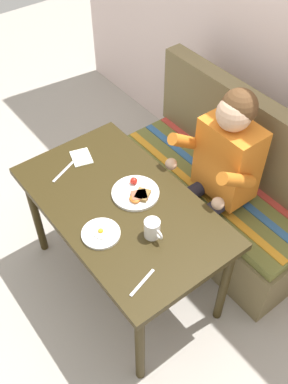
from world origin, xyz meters
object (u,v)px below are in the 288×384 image
(couch, at_px, (218,191))
(fork, at_px, (142,283))
(knife, at_px, (64,171))
(person, at_px, (219,167))
(plate_breakfast, at_px, (136,193))
(table, at_px, (122,214))
(coffee_mug, at_px, (153,228))
(plate_eggs, at_px, (101,233))
(napkin, at_px, (81,157))

(couch, relative_size, fork, 8.47)
(couch, distance_m, knife, 1.04)
(person, height_order, plate_breakfast, person)
(table, distance_m, coffee_mug, 0.29)
(table, height_order, plate_breakfast, plate_breakfast)
(person, relative_size, coffee_mug, 10.27)
(fork, bearing_deg, coffee_mug, 116.70)
(fork, bearing_deg, plate_eggs, 163.84)
(coffee_mug, height_order, fork, coffee_mug)
(person, height_order, plate_eggs, person)
(napkin, height_order, fork, napkin)
(plate_eggs, bearing_deg, table, 118.15)
(coffee_mug, bearing_deg, person, 103.78)
(table, height_order, knife, knife)
(coffee_mug, xyz_separation_m, knife, (-0.65, -0.11, -0.05))
(plate_breakfast, bearing_deg, person, 76.22)
(couch, xyz_separation_m, person, (0.12, -0.17, 0.41))
(plate_eggs, height_order, knife, plate_eggs)
(plate_eggs, distance_m, knife, 0.51)
(plate_eggs, relative_size, knife, 0.96)
(person, bearing_deg, plate_breakfast, -103.78)
(person, bearing_deg, napkin, -133.97)
(plate_eggs, distance_m, napkin, 0.58)
(couch, distance_m, fork, 1.14)
(table, relative_size, couch, 0.83)
(table, relative_size, plate_breakfast, 4.71)
(coffee_mug, bearing_deg, fork, -48.00)
(plate_breakfast, distance_m, coffee_mug, 0.28)
(plate_breakfast, xyz_separation_m, fork, (0.45, -0.30, -0.01))
(napkin, height_order, knife, napkin)
(table, height_order, coffee_mug, coffee_mug)
(plate_breakfast, distance_m, fork, 0.54)
(knife, bearing_deg, person, 31.11)
(fork, xyz_separation_m, knife, (-0.84, 0.09, 0.00))
(coffee_mug, bearing_deg, plate_breakfast, 159.80)
(fork, relative_size, knife, 0.85)
(person, bearing_deg, couch, 124.01)
(napkin, distance_m, fork, 0.90)
(couch, bearing_deg, person, -55.99)
(knife, bearing_deg, plate_breakfast, 5.58)
(plate_breakfast, distance_m, knife, 0.44)
(plate_eggs, bearing_deg, fork, -0.86)
(knife, bearing_deg, coffee_mug, -12.98)
(person, bearing_deg, plate_eggs, -90.90)
(couch, distance_m, person, 0.46)
(couch, height_order, plate_breakfast, couch)
(plate_eggs, relative_size, coffee_mug, 1.63)
(couch, xyz_separation_m, plate_breakfast, (-0.00, -0.67, 0.41))
(table, xyz_separation_m, fork, (0.45, -0.20, 0.08))
(plate_breakfast, xyz_separation_m, plate_eggs, (0.11, -0.30, -0.00))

